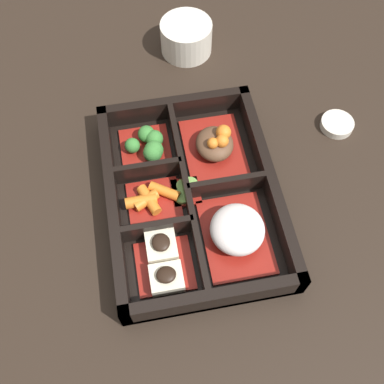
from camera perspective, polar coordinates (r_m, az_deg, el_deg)
The scene contains 11 objects.
ground_plane at distance 0.63m, azimuth -0.00°, elevation -1.10°, with size 3.00×3.00×0.00m, color black.
bento_base at distance 0.63m, azimuth -0.00°, elevation -0.89°, with size 0.31×0.23×0.01m.
bento_rim at distance 0.61m, azimuth -0.26°, elevation -0.18°, with size 0.31×0.23×0.04m.
bowl_stew at distance 0.65m, azimuth 2.96°, elevation 5.98°, with size 0.12×0.09×0.05m.
bowl_rice at distance 0.58m, azimuth 5.74°, elevation -4.93°, with size 0.12×0.09×0.05m.
bowl_greens at distance 0.66m, azimuth -5.54°, elevation 5.87°, with size 0.08×0.07×0.03m.
bowl_carrots at distance 0.62m, azimuth -5.12°, elevation -1.19°, with size 0.07×0.08×0.02m.
bowl_tofu at distance 0.57m, azimuth -3.56°, elevation -8.94°, with size 0.08×0.07×0.03m.
bowl_pickles at distance 0.62m, azimuth -0.88°, elevation 0.10°, with size 0.04×0.04×0.01m.
tea_cup at distance 0.80m, azimuth -0.74°, elevation 19.11°, with size 0.09×0.09×0.05m.
sauce_dish at distance 0.74m, azimuth 17.94°, elevation 8.20°, with size 0.05×0.05×0.01m.
Camera 1 is at (0.29, -0.05, 0.56)m, focal length 42.00 mm.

